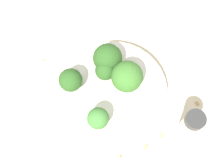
# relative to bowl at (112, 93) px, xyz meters

# --- Properties ---
(ground_plane) EXTENTS (3.00, 3.00, 0.00)m
(ground_plane) POSITION_rel_bowl_xyz_m (0.00, 0.00, -0.02)
(ground_plane) COLOR beige
(bowl) EXTENTS (0.21, 0.21, 0.03)m
(bowl) POSITION_rel_bowl_xyz_m (0.00, 0.00, 0.00)
(bowl) COLOR silver
(bowl) RESTS_ON ground_plane
(broccoli_floret_0) EXTENTS (0.06, 0.06, 0.07)m
(broccoli_floret_0) POSITION_rel_bowl_xyz_m (0.03, 0.00, 0.06)
(broccoli_floret_0) COLOR #84AD66
(broccoli_floret_0) RESTS_ON bowl
(broccoli_floret_1) EXTENTS (0.06, 0.06, 0.06)m
(broccoli_floret_1) POSITION_rel_bowl_xyz_m (0.01, 0.05, 0.05)
(broccoli_floret_1) COLOR #7A9E5B
(broccoli_floret_1) RESTS_ON bowl
(broccoli_floret_2) EXTENTS (0.04, 0.04, 0.05)m
(broccoli_floret_2) POSITION_rel_bowl_xyz_m (-0.05, -0.05, 0.05)
(broccoli_floret_2) COLOR #7A9E5B
(broccoli_floret_2) RESTS_ON bowl
(broccoli_floret_3) EXTENTS (0.04, 0.04, 0.05)m
(broccoli_floret_3) POSITION_rel_bowl_xyz_m (-0.00, 0.03, 0.05)
(broccoli_floret_3) COLOR #84AD66
(broccoli_floret_3) RESTS_ON bowl
(broccoli_floret_4) EXTENTS (0.04, 0.04, 0.05)m
(broccoli_floret_4) POSITION_rel_bowl_xyz_m (-0.07, 0.04, 0.05)
(broccoli_floret_4) COLOR #8EB770
(broccoli_floret_4) RESTS_ON bowl
(pepper_shaker) EXTENTS (0.04, 0.04, 0.08)m
(pepper_shaker) POSITION_rel_bowl_xyz_m (0.10, -0.12, 0.02)
(pepper_shaker) COLOR silver
(pepper_shaker) RESTS_ON ground_plane
(almond_crumb_0) EXTENTS (0.00, 0.01, 0.01)m
(almond_crumb_0) POSITION_rel_bowl_xyz_m (-0.03, -0.12, -0.01)
(almond_crumb_0) COLOR olive
(almond_crumb_0) RESTS_ON ground_plane
(almond_crumb_1) EXTENTS (0.01, 0.01, 0.01)m
(almond_crumb_1) POSITION_rel_bowl_xyz_m (0.05, -0.11, -0.01)
(almond_crumb_1) COLOR tan
(almond_crumb_1) RESTS_ON ground_plane
(almond_crumb_2) EXTENTS (0.01, 0.00, 0.01)m
(almond_crumb_2) POSITION_rel_bowl_xyz_m (-0.10, 0.13, -0.01)
(almond_crumb_2) COLOR #AD7F4C
(almond_crumb_2) RESTS_ON ground_plane
(almond_crumb_3) EXTENTS (0.01, 0.01, 0.01)m
(almond_crumb_3) POSITION_rel_bowl_xyz_m (0.02, -0.12, -0.01)
(almond_crumb_3) COLOR #AD7F4C
(almond_crumb_3) RESTS_ON ground_plane
(almond_crumb_4) EXTENTS (0.01, 0.01, 0.01)m
(almond_crumb_4) POSITION_rel_bowl_xyz_m (0.15, -0.09, -0.01)
(almond_crumb_4) COLOR #AD7F4C
(almond_crumb_4) RESTS_ON ground_plane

